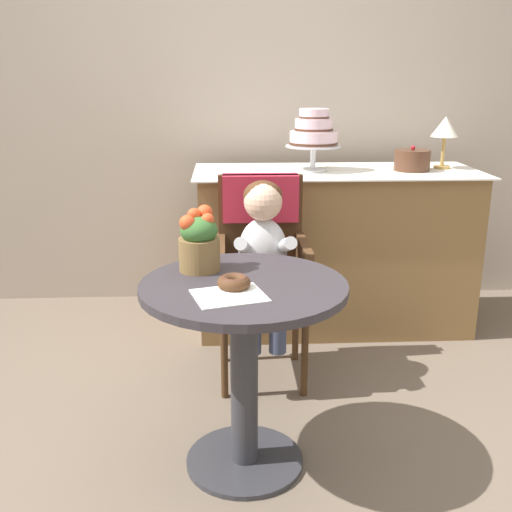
# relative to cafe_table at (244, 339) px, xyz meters

# --- Properties ---
(ground_plane) EXTENTS (8.00, 8.00, 0.00)m
(ground_plane) POSITION_rel_cafe_table_xyz_m (0.00, 0.00, -0.51)
(ground_plane) COLOR #6B5B4C
(back_wall) EXTENTS (4.80, 0.10, 2.70)m
(back_wall) POSITION_rel_cafe_table_xyz_m (0.00, 1.85, 0.84)
(back_wall) COLOR #B2A393
(back_wall) RESTS_ON ground
(cafe_table) EXTENTS (0.72, 0.72, 0.72)m
(cafe_table) POSITION_rel_cafe_table_xyz_m (0.00, 0.00, 0.00)
(cafe_table) COLOR #332D33
(cafe_table) RESTS_ON ground
(wicker_chair) EXTENTS (0.42, 0.45, 0.95)m
(wicker_chair) POSITION_rel_cafe_table_xyz_m (0.11, 0.76, 0.13)
(wicker_chair) COLOR #472D19
(wicker_chair) RESTS_ON ground
(seated_child) EXTENTS (0.27, 0.32, 0.73)m
(seated_child) POSITION_rel_cafe_table_xyz_m (0.11, 0.61, 0.17)
(seated_child) COLOR silver
(seated_child) RESTS_ON ground
(paper_napkin) EXTENTS (0.27, 0.24, 0.00)m
(paper_napkin) POSITION_rel_cafe_table_xyz_m (-0.05, -0.13, 0.21)
(paper_napkin) COLOR white
(paper_napkin) RESTS_ON cafe_table
(donut_front) EXTENTS (0.11, 0.11, 0.04)m
(donut_front) POSITION_rel_cafe_table_xyz_m (-0.03, -0.06, 0.24)
(donut_front) COLOR #4C2D19
(donut_front) RESTS_ON cafe_table
(flower_vase) EXTENTS (0.15, 0.15, 0.23)m
(flower_vase) POSITION_rel_cafe_table_xyz_m (-0.16, 0.15, 0.32)
(flower_vase) COLOR brown
(flower_vase) RESTS_ON cafe_table
(display_counter) EXTENTS (1.56, 0.62, 0.90)m
(display_counter) POSITION_rel_cafe_table_xyz_m (0.55, 1.30, -0.05)
(display_counter) COLOR olive
(display_counter) RESTS_ON ground
(tiered_cake_stand) EXTENTS (0.30, 0.30, 0.33)m
(tiered_cake_stand) POSITION_rel_cafe_table_xyz_m (0.42, 1.30, 0.59)
(tiered_cake_stand) COLOR silver
(tiered_cake_stand) RESTS_ON display_counter
(round_layer_cake) EXTENTS (0.19, 0.19, 0.14)m
(round_layer_cake) POSITION_rel_cafe_table_xyz_m (0.96, 1.28, 0.45)
(round_layer_cake) COLOR #4C2D1E
(round_layer_cake) RESTS_ON display_counter
(table_lamp) EXTENTS (0.15, 0.15, 0.28)m
(table_lamp) POSITION_rel_cafe_table_xyz_m (1.15, 1.35, 0.61)
(table_lamp) COLOR #B28C47
(table_lamp) RESTS_ON display_counter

